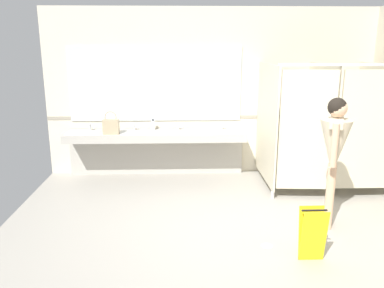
% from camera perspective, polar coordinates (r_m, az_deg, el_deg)
% --- Properties ---
extents(ground_plane, '(6.20, 5.63, 0.10)m').
position_cam_1_polar(ground_plane, '(5.19, 6.33, -13.33)').
color(ground_plane, '#9E998E').
extents(wall_back, '(6.20, 0.12, 2.99)m').
position_cam_1_polar(wall_back, '(7.21, 3.76, 7.49)').
color(wall_back, beige).
rests_on(wall_back, ground_plane).
extents(wall_back_tile_band, '(6.20, 0.01, 0.06)m').
position_cam_1_polar(wall_back_tile_band, '(7.21, 3.76, 3.93)').
color(wall_back_tile_band, '#9E937F').
rests_on(wall_back_tile_band, wall_back).
extents(vanity_counter, '(3.17, 0.57, 0.96)m').
position_cam_1_polar(vanity_counter, '(7.07, -5.26, 0.18)').
color(vanity_counter, '#B2ADA3').
rests_on(vanity_counter, ground_plane).
extents(mirror_panel, '(3.07, 0.02, 1.31)m').
position_cam_1_polar(mirror_panel, '(7.10, -5.36, 8.66)').
color(mirror_panel, silver).
rests_on(mirror_panel, wall_back).
extents(bathroom_stalls, '(1.88, 1.42, 2.09)m').
position_cam_1_polar(bathroom_stalls, '(6.71, 18.80, 2.74)').
color(bathroom_stalls, beige).
rests_on(bathroom_stalls, ground_plane).
extents(person_standing, '(0.52, 0.56, 1.72)m').
position_cam_1_polar(person_standing, '(5.28, 20.05, -0.35)').
color(person_standing, '#DBAD89').
rests_on(person_standing, ground_plane).
extents(handbag, '(0.27, 0.13, 0.40)m').
position_cam_1_polar(handbag, '(6.85, -11.73, 2.57)').
color(handbag, tan).
rests_on(handbag, vanity_counter).
extents(soap_dispenser, '(0.07, 0.07, 0.20)m').
position_cam_1_polar(soap_dispenser, '(7.09, -5.71, 2.76)').
color(soap_dispenser, white).
rests_on(soap_dispenser, vanity_counter).
extents(wet_floor_sign, '(0.28, 0.19, 0.61)m').
position_cam_1_polar(wet_floor_sign, '(4.64, 17.17, -12.41)').
color(wet_floor_sign, yellow).
rests_on(wet_floor_sign, ground_plane).
extents(floor_drain_cover, '(0.14, 0.14, 0.01)m').
position_cam_1_polar(floor_drain_cover, '(4.94, 10.87, -14.36)').
color(floor_drain_cover, '#B7BABF').
rests_on(floor_drain_cover, ground_plane).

